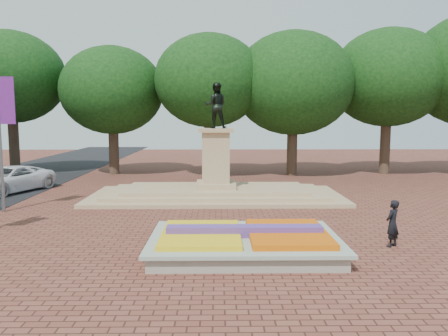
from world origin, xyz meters
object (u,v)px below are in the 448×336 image
van (9,180)px  pedestrian (392,223)px  flower_bed (245,241)px  monument (216,182)px

van → pedestrian: size_ratio=3.39×
flower_bed → monument: bearing=95.9°
flower_bed → van: size_ratio=1.12×
flower_bed → monument: size_ratio=0.45×
monument → van: bearing=171.2°
flower_bed → monument: (-1.03, 10.00, 0.50)m
van → flower_bed: bearing=-19.8°
flower_bed → van: van is taller
monument → van: monument is taller
van → pedestrian: (18.74, -11.35, 0.05)m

